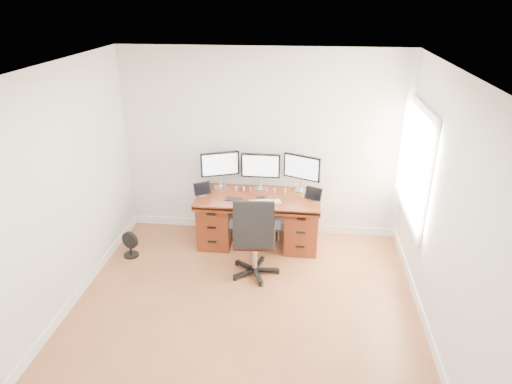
# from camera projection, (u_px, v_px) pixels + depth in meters

# --- Properties ---
(ground) EXTENTS (4.50, 4.50, 0.00)m
(ground) POSITION_uv_depth(u_px,v_px,m) (241.00, 327.00, 4.97)
(ground) COLOR #905A37
(ground) RESTS_ON ground
(back_wall) EXTENTS (4.00, 0.10, 2.70)m
(back_wall) POSITION_uv_depth(u_px,v_px,m) (262.00, 145.00, 6.46)
(back_wall) COLOR silver
(back_wall) RESTS_ON ground
(right_wall) EXTENTS (0.10, 4.50, 2.70)m
(right_wall) POSITION_uv_depth(u_px,v_px,m) (449.00, 222.00, 4.31)
(right_wall) COLOR silver
(right_wall) RESTS_ON ground
(desk) EXTENTS (1.70, 0.80, 0.75)m
(desk) POSITION_uv_depth(u_px,v_px,m) (259.00, 218.00, 6.47)
(desk) COLOR #592411
(desk) RESTS_ON ground
(office_chair) EXTENTS (0.65, 0.63, 1.12)m
(office_chair) POSITION_uv_depth(u_px,v_px,m) (254.00, 251.00, 5.72)
(office_chair) COLOR black
(office_chair) RESTS_ON ground
(floor_fan) EXTENTS (0.25, 0.21, 0.36)m
(floor_fan) POSITION_uv_depth(u_px,v_px,m) (130.00, 245.00, 6.23)
(floor_fan) COLOR black
(floor_fan) RESTS_ON ground
(monitor_left) EXTENTS (0.53, 0.23, 0.53)m
(monitor_left) POSITION_uv_depth(u_px,v_px,m) (220.00, 165.00, 6.47)
(monitor_left) COLOR silver
(monitor_left) RESTS_ON desk
(monitor_center) EXTENTS (0.55, 0.14, 0.53)m
(monitor_center) POSITION_uv_depth(u_px,v_px,m) (261.00, 167.00, 6.41)
(monitor_center) COLOR silver
(monitor_center) RESTS_ON desk
(monitor_right) EXTENTS (0.52, 0.26, 0.53)m
(monitor_right) POSITION_uv_depth(u_px,v_px,m) (302.00, 169.00, 6.35)
(monitor_right) COLOR silver
(monitor_right) RESTS_ON desk
(tablet_left) EXTENTS (0.24, 0.18, 0.19)m
(tablet_left) POSITION_uv_depth(u_px,v_px,m) (202.00, 190.00, 6.30)
(tablet_left) COLOR silver
(tablet_left) RESTS_ON desk
(tablet_right) EXTENTS (0.25, 0.16, 0.19)m
(tablet_right) POSITION_uv_depth(u_px,v_px,m) (313.00, 195.00, 6.14)
(tablet_right) COLOR silver
(tablet_right) RESTS_ON desk
(keyboard) EXTENTS (0.32, 0.19, 0.01)m
(keyboard) POSITION_uv_depth(u_px,v_px,m) (260.00, 202.00, 6.12)
(keyboard) COLOR silver
(keyboard) RESTS_ON desk
(trackpad) EXTENTS (0.17, 0.17, 0.01)m
(trackpad) POSITION_uv_depth(u_px,v_px,m) (276.00, 202.00, 6.14)
(trackpad) COLOR silver
(trackpad) RESTS_ON desk
(drawing_tablet) EXTENTS (0.23, 0.17, 0.01)m
(drawing_tablet) POSITION_uv_depth(u_px,v_px,m) (234.00, 199.00, 6.20)
(drawing_tablet) COLOR black
(drawing_tablet) RESTS_ON desk
(phone) EXTENTS (0.14, 0.09, 0.01)m
(phone) POSITION_uv_depth(u_px,v_px,m) (260.00, 197.00, 6.28)
(phone) COLOR black
(phone) RESTS_ON desk
(figurine_blue) EXTENTS (0.03, 0.03, 0.08)m
(figurine_blue) POSITION_uv_depth(u_px,v_px,m) (236.00, 188.00, 6.45)
(figurine_blue) COLOR #6180DD
(figurine_blue) RESTS_ON desk
(figurine_pink) EXTENTS (0.03, 0.03, 0.08)m
(figurine_pink) POSITION_uv_depth(u_px,v_px,m) (244.00, 189.00, 6.44)
(figurine_pink) COLOR pink
(figurine_pink) RESTS_ON desk
(figurine_brown) EXTENTS (0.03, 0.03, 0.08)m
(figurine_brown) POSITION_uv_depth(u_px,v_px,m) (251.00, 189.00, 6.43)
(figurine_brown) COLOR #876348
(figurine_brown) RESTS_ON desk
(figurine_purple) EXTENTS (0.03, 0.03, 0.08)m
(figurine_purple) POSITION_uv_depth(u_px,v_px,m) (266.00, 190.00, 6.41)
(figurine_purple) COLOR #A256CA
(figurine_purple) RESTS_ON desk
(figurine_yellow) EXTENTS (0.03, 0.03, 0.08)m
(figurine_yellow) POSITION_uv_depth(u_px,v_px,m) (275.00, 190.00, 6.40)
(figurine_yellow) COLOR tan
(figurine_yellow) RESTS_ON desk
(figurine_orange) EXTENTS (0.03, 0.03, 0.08)m
(figurine_orange) POSITION_uv_depth(u_px,v_px,m) (285.00, 191.00, 6.38)
(figurine_orange) COLOR #E79143
(figurine_orange) RESTS_ON desk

